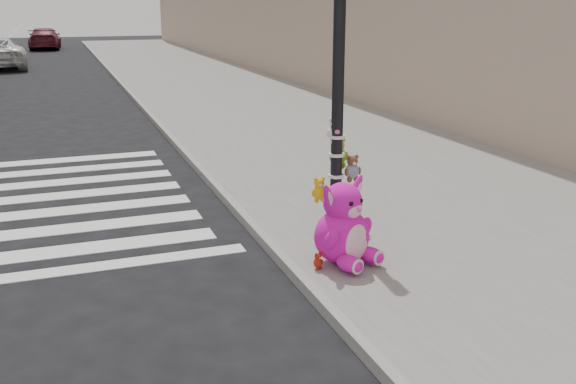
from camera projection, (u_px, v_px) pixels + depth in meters
name	position (u px, v px, depth m)	size (l,w,h in m)	color
ground	(175.00, 324.00, 6.63)	(120.00, 120.00, 0.00)	black
sidewalk_near	(293.00, 123.00, 17.26)	(7.00, 80.00, 0.14)	slate
curb_edge	(164.00, 131.00, 16.13)	(0.12, 80.00, 0.15)	gray
signal_pole	(338.00, 111.00, 8.62)	(0.67, 0.50, 4.00)	black
pink_bunny	(344.00, 229.00, 7.68)	(0.90, 0.97, 1.07)	#EF14B9
red_teddy	(318.00, 261.00, 7.60)	(0.15, 0.10, 0.22)	#B22311
car_maroon_near	(45.00, 39.00, 44.85)	(2.04, 5.01, 1.45)	#5B1A25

